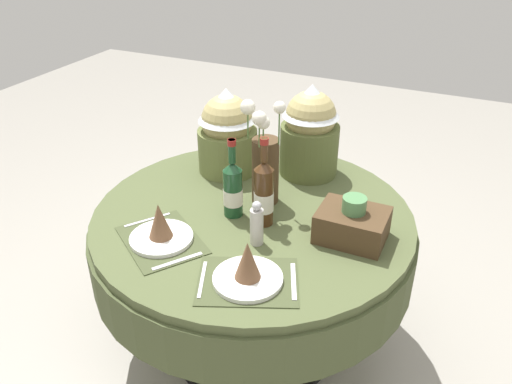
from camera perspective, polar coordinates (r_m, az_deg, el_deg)
name	(u,v)px	position (r m, az deg, el deg)	size (l,w,h in m)	color
ground	(253,339)	(2.61, -0.31, -15.78)	(8.00, 8.00, 0.00)	#9E998E
dining_table	(253,243)	(2.24, -0.35, -5.61)	(1.34, 1.34, 0.72)	#4C5633
place_setting_left	(161,230)	(1.99, -10.37, -4.12)	(0.43, 0.41, 0.16)	#41492B
place_setting_right	(248,270)	(1.77, -0.91, -8.55)	(0.41, 0.37, 0.16)	#41492B
flower_vase	(265,163)	(2.14, 0.93, 3.22)	(0.19, 0.16, 0.46)	#47331E
wine_bottle_left	(264,193)	(2.01, 0.86, -0.09)	(0.08, 0.08, 0.37)	#422814
wine_bottle_centre	(233,188)	(2.08, -2.54, 0.39)	(0.08, 0.08, 0.33)	#194223
pepper_mill	(257,225)	(1.93, 0.07, -3.58)	(0.05, 0.05, 0.18)	#B7B2AD
gift_tub_back_left	(227,128)	(2.40, -3.17, 6.95)	(0.27, 0.27, 0.40)	olive
gift_tub_back_centre	(310,127)	(2.37, 5.94, 7.03)	(0.27, 0.27, 0.43)	#566033
woven_basket_side_right	(352,224)	(2.00, 10.45, -3.41)	(0.26, 0.20, 0.18)	#47331E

